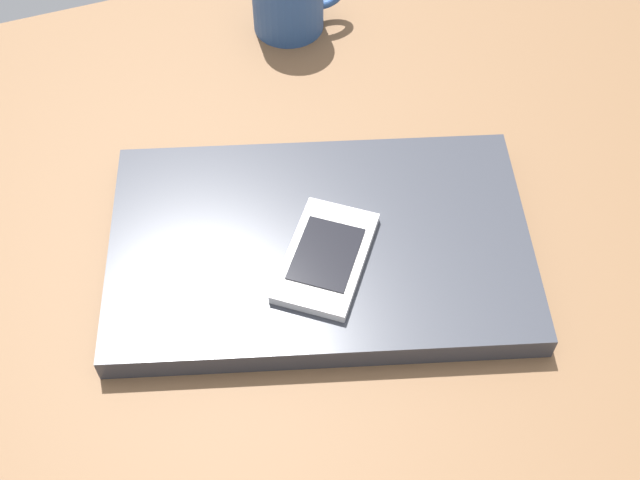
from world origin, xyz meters
TOP-DOWN VIEW (x-y plane):
  - desk_surface at (0.00, 0.00)cm, footprint 120.00×80.00cm
  - laptop_closed at (-2.55, -0.89)cm, footprint 40.11×31.21cm
  - cell_phone_on_laptop at (-2.87, -3.24)cm, footprint 11.38×12.26cm

SIDE VIEW (x-z plane):
  - desk_surface at x=0.00cm, z-range 0.00..3.00cm
  - laptop_closed at x=-2.55cm, z-range 3.00..5.34cm
  - cell_phone_on_laptop at x=-2.87cm, z-range 5.31..6.30cm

